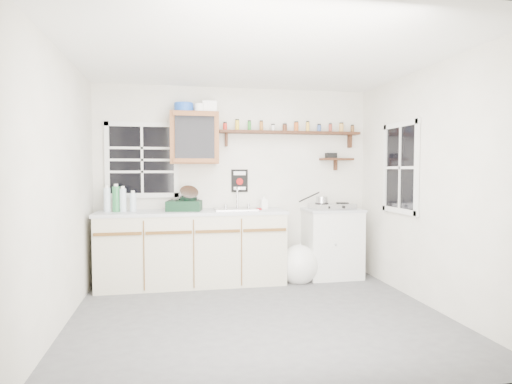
% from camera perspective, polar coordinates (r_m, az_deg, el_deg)
% --- Properties ---
extents(room, '(3.64, 3.24, 2.54)m').
position_cam_1_polar(room, '(4.10, 0.44, 0.52)').
color(room, '#48484A').
rests_on(room, ground).
extents(main_cabinet, '(2.31, 0.63, 0.92)m').
position_cam_1_polar(main_cabinet, '(5.41, -8.44, -7.32)').
color(main_cabinet, beige).
rests_on(main_cabinet, floor).
extents(right_cabinet, '(0.73, 0.57, 0.91)m').
position_cam_1_polar(right_cabinet, '(5.80, 10.09, -6.68)').
color(right_cabinet, silver).
rests_on(right_cabinet, floor).
extents(sink, '(0.52, 0.44, 0.29)m').
position_cam_1_polar(sink, '(5.40, -2.78, -2.28)').
color(sink, '#B3B3B8').
rests_on(sink, main_cabinet).
extents(upper_cabinet, '(0.60, 0.32, 0.65)m').
position_cam_1_polar(upper_cabinet, '(5.48, -8.25, 7.13)').
color(upper_cabinet, brown).
rests_on(upper_cabinet, wall_back).
extents(upper_cabinet_clutter, '(0.53, 0.24, 0.14)m').
position_cam_1_polar(upper_cabinet_clutter, '(5.52, -8.25, 11.11)').
color(upper_cabinet_clutter, '#1B49B0').
rests_on(upper_cabinet_clutter, upper_cabinet).
extents(spice_shelf, '(1.91, 0.18, 0.35)m').
position_cam_1_polar(spice_shelf, '(5.76, 4.63, 8.00)').
color(spice_shelf, '#311A0D').
rests_on(spice_shelf, wall_back).
extents(secondary_shelf, '(0.45, 0.16, 0.24)m').
position_cam_1_polar(secondary_shelf, '(5.95, 10.47, 4.39)').
color(secondary_shelf, '#311A0D').
rests_on(secondary_shelf, wall_back).
extents(warning_sign, '(0.22, 0.02, 0.30)m').
position_cam_1_polar(warning_sign, '(5.67, -2.20, 1.51)').
color(warning_sign, black).
rests_on(warning_sign, wall_back).
extents(window_back, '(0.93, 0.03, 0.98)m').
position_cam_1_polar(window_back, '(5.62, -14.95, 4.15)').
color(window_back, black).
rests_on(window_back, wall_back).
extents(window_right, '(0.03, 0.78, 1.08)m').
position_cam_1_polar(window_right, '(5.25, 18.71, 3.09)').
color(window_right, black).
rests_on(window_right, wall_back).
extents(water_bottles, '(0.38, 0.11, 0.34)m').
position_cam_1_polar(water_bottles, '(5.40, -17.83, -0.99)').
color(water_bottles, silver).
rests_on(water_bottles, main_cabinet).
extents(dish_rack, '(0.46, 0.38, 0.31)m').
position_cam_1_polar(dish_rack, '(5.35, -9.37, -1.40)').
color(dish_rack, black).
rests_on(dish_rack, main_cabinet).
extents(soap_bottle, '(0.09, 0.09, 0.18)m').
position_cam_1_polar(soap_bottle, '(5.55, 1.06, -1.30)').
color(soap_bottle, white).
rests_on(soap_bottle, main_cabinet).
extents(rag, '(0.14, 0.12, 0.02)m').
position_cam_1_polar(rag, '(5.42, 0.08, -2.28)').
color(rag, maroon).
rests_on(rag, main_cabinet).
extents(hotplate, '(0.59, 0.35, 0.08)m').
position_cam_1_polar(hotplate, '(5.72, 10.11, -1.86)').
color(hotplate, '#B3B3B8').
rests_on(hotplate, right_cabinet).
extents(saucepan, '(0.34, 0.26, 0.16)m').
position_cam_1_polar(saucepan, '(5.67, 8.70, -1.06)').
color(saucepan, '#B3B3B8').
rests_on(saucepan, hotplate).
extents(trash_bag, '(0.46, 0.41, 0.52)m').
position_cam_1_polar(trash_bag, '(5.53, 5.72, -9.61)').
color(trash_bag, silver).
rests_on(trash_bag, floor).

